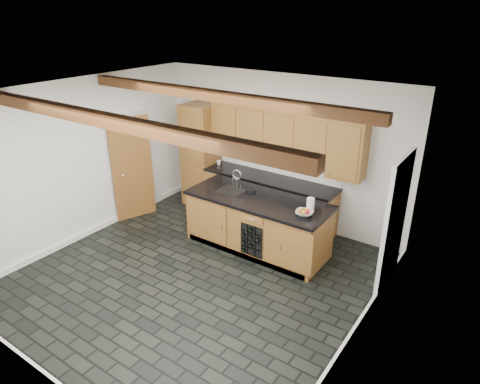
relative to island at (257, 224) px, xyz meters
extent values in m
plane|color=black|center=(-0.31, -1.28, -0.46)|extent=(5.00, 5.00, 0.00)
plane|color=white|center=(-0.31, 1.22, 0.94)|extent=(5.00, 0.00, 5.00)
plane|color=white|center=(-2.81, -1.28, 0.94)|extent=(0.00, 5.00, 5.00)
plane|color=white|center=(2.19, -1.28, 0.94)|extent=(0.00, 5.00, 5.00)
plane|color=white|center=(-0.31, -1.28, 2.34)|extent=(5.00, 5.00, 0.00)
cube|color=#4F3114|center=(-0.31, -2.48, 2.24)|extent=(4.90, 0.15, 0.15)
cube|color=#4F3114|center=(-0.31, -0.68, 2.24)|extent=(4.90, 0.15, 0.15)
cube|color=white|center=(-2.79, -1.28, -0.41)|extent=(0.04, 5.00, 0.10)
cube|color=white|center=(2.17, -1.28, -0.41)|extent=(0.04, 5.00, 0.10)
cube|color=white|center=(-0.31, -3.76, -0.41)|extent=(5.00, 0.04, 0.10)
cube|color=white|center=(-2.78, 0.02, 0.56)|extent=(0.06, 0.94, 2.04)
cube|color=olive|center=(-2.63, -0.33, 0.54)|extent=(0.31, 0.77, 2.00)
cube|color=white|center=(2.16, 0.22, 0.56)|extent=(0.06, 0.98, 2.04)
cube|color=black|center=(2.19, 0.22, 0.54)|extent=(0.02, 0.86, 1.96)
cube|color=olive|center=(-1.96, 0.92, 0.59)|extent=(0.65, 0.60, 2.10)
cube|color=olive|center=(-0.33, 0.92, -0.02)|extent=(2.60, 0.60, 0.88)
cube|color=black|center=(-0.33, 0.92, 0.44)|extent=(2.64, 0.62, 0.05)
cube|color=white|center=(-0.33, 1.21, 0.73)|extent=(2.60, 0.02, 0.52)
cube|color=olive|center=(-0.43, 1.04, 1.36)|extent=(2.40, 0.35, 0.75)
cube|color=olive|center=(1.07, 1.04, 1.24)|extent=(0.60, 0.35, 1.00)
cube|color=olive|center=(-0.01, 0.02, -0.02)|extent=(2.40, 0.90, 0.88)
cube|color=black|center=(-0.01, 0.02, 0.44)|extent=(2.46, 0.96, 0.05)
cube|color=olive|center=(-0.73, -0.45, 0.02)|extent=(0.80, 0.02, 0.70)
cube|color=olive|center=(0.94, -0.45, 0.02)|extent=(0.60, 0.02, 0.70)
cube|color=black|center=(0.17, -0.29, -0.06)|extent=(0.42, 0.30, 0.56)
cylinder|color=black|center=(0.31, -0.33, 0.01)|extent=(0.07, 0.26, 0.07)
cylinder|color=black|center=(0.03, -0.33, -0.27)|extent=(0.07, 0.26, 0.07)
cylinder|color=black|center=(0.03, -0.33, -0.13)|extent=(0.07, 0.26, 0.07)
cylinder|color=black|center=(0.03, -0.33, 0.01)|extent=(0.07, 0.26, 0.07)
cylinder|color=black|center=(0.17, -0.33, 0.01)|extent=(0.07, 0.26, 0.07)
cylinder|color=black|center=(0.17, -0.33, -0.13)|extent=(0.07, 0.26, 0.07)
cylinder|color=black|center=(0.17, -0.33, 0.15)|extent=(0.07, 0.26, 0.07)
cube|color=black|center=(-0.56, 0.02, 0.46)|extent=(0.45, 0.40, 0.02)
cylinder|color=silver|center=(-0.56, 0.20, 0.57)|extent=(0.02, 0.02, 0.20)
torus|color=silver|center=(-0.56, 0.20, 0.71)|extent=(0.18, 0.02, 0.18)
cylinder|color=silver|center=(-0.64, 0.20, 0.51)|extent=(0.02, 0.02, 0.08)
cylinder|color=silver|center=(-0.48, 0.20, 0.51)|extent=(0.02, 0.02, 0.08)
cube|color=black|center=(-0.26, 0.17, 0.48)|extent=(0.16, 0.09, 0.03)
cylinder|color=black|center=(-0.26, 0.17, 0.51)|extent=(0.10, 0.10, 0.01)
imported|color=beige|center=(0.90, -0.10, 0.50)|extent=(0.32, 0.32, 0.06)
sphere|color=#AA162E|center=(0.95, -0.10, 0.53)|extent=(0.07, 0.07, 0.07)
sphere|color=orange|center=(0.92, -0.05, 0.53)|extent=(0.07, 0.07, 0.07)
sphere|color=#538724|center=(0.86, -0.07, 0.53)|extent=(0.07, 0.07, 0.07)
sphere|color=#B9401B|center=(0.86, -0.13, 0.53)|extent=(0.07, 0.07, 0.07)
sphere|color=#C79316|center=(0.92, -0.15, 0.53)|extent=(0.07, 0.07, 0.07)
cylinder|color=white|center=(0.93, 0.05, 0.58)|extent=(0.12, 0.12, 0.23)
imported|color=white|center=(-1.53, 0.95, 0.51)|extent=(0.11, 0.11, 0.09)
camera|label=1|loc=(3.42, -5.45, 3.39)|focal=32.00mm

